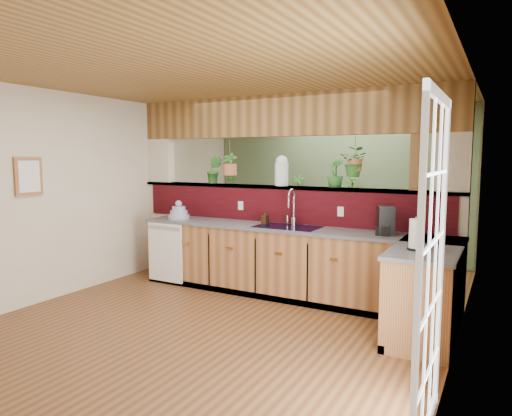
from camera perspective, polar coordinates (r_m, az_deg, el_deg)
The scene contains 28 objects.
ground at distance 5.27m, azimuth -3.25°, elevation -13.31°, with size 4.60×7.00×0.01m, color brown.
ceiling at distance 5.03m, azimuth -3.44°, elevation 15.79°, with size 4.60×7.00×0.01m, color brown.
wall_back at distance 8.16m, azimuth 9.84°, elevation 2.94°, with size 4.60×0.02×2.60m, color beige.
wall_left at distance 6.50m, azimuth -20.79°, elevation 1.77°, with size 0.02×7.00×2.60m, color beige.
wall_right at distance 4.25m, azimuth 23.98°, elevation -0.60°, with size 0.02×7.00×2.60m, color beige.
pass_through_partition at distance 6.16m, azimuth 3.56°, elevation 0.92°, with size 4.60×0.21×2.60m.
pass_through_ledge at distance 6.16m, azimuth 3.34°, elevation 2.60°, with size 4.60×0.21×0.04m, color brown.
header_beam at distance 6.18m, azimuth 3.39°, elevation 11.47°, with size 4.60×0.15×0.55m, color brown.
sage_backwall at distance 8.14m, azimuth 9.79°, elevation 2.94°, with size 4.55×0.02×2.55m, color #576E4B.
countertop at distance 5.55m, azimuth 9.01°, elevation -7.54°, with size 4.14×1.52×0.90m.
dishwasher at distance 6.51m, azimuth -11.29°, elevation -5.44°, with size 0.58×0.03×0.82m.
navy_sink at distance 5.79m, azimuth 3.94°, elevation -3.13°, with size 0.82×0.50×0.18m.
french_door at distance 3.02m, azimuth 21.07°, elevation -7.96°, with size 0.06×1.02×2.16m, color white.
framed_print at distance 5.98m, azimuth -26.55°, elevation 3.55°, with size 0.04×0.35×0.45m.
faucet at distance 5.88m, azimuth 4.54°, elevation 0.31°, with size 0.21×0.21×0.48m.
dish_stack at distance 6.58m, azimuth -9.63°, elevation -0.64°, with size 0.30×0.30×0.26m.
soap_dispenser at distance 5.99m, azimuth 1.16°, elevation -1.17°, with size 0.08×0.08×0.18m, color #372014.
coffee_maker at distance 5.38m, azimuth 15.87°, elevation -1.62°, with size 0.17×0.29×0.32m.
paper_towel at distance 4.57m, azimuth 19.33°, elevation -3.19°, with size 0.15×0.15×0.32m.
glass_jar at distance 6.16m, azimuth 3.22°, elevation 4.68°, with size 0.18×0.18×0.41m.
ledge_plant_left at distance 6.70m, azimuth -5.24°, elevation 4.79°, with size 0.22×0.18×0.41m, color #275D20.
ledge_plant_right at distance 5.88m, azimuth 9.87°, elevation 4.32°, with size 0.21×0.21×0.37m, color #275D20.
hanging_plant_a at distance 6.55m, azimuth -3.29°, elevation 6.30°, with size 0.24×0.19×0.53m.
hanging_plant_b at distance 5.80m, azimuth 12.29°, elevation 7.24°, with size 0.36×0.32×0.48m.
shelving_console at distance 8.06m, azimuth 8.23°, elevation -2.80°, with size 1.61×0.43×1.07m, color black.
shelf_plant_a at distance 8.14m, azimuth 5.31°, elevation 2.70°, with size 0.23×0.16×0.44m, color #275D20.
shelf_plant_b at distance 7.81m, azimuth 11.85°, elevation 2.37°, with size 0.24×0.24×0.42m, color #275D20.
floor_plant at distance 7.09m, azimuth 13.92°, elevation -5.09°, with size 0.70×0.61×0.78m, color #275D20.
Camera 1 is at (2.64, -4.21, 1.78)m, focal length 32.00 mm.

